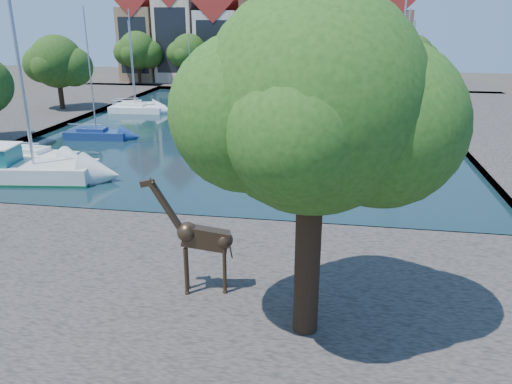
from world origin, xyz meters
TOP-DOWN VIEW (x-y plane):
  - ground at (0.00, 0.00)m, footprint 160.00×160.00m
  - water_basin at (0.00, 24.00)m, footprint 38.00×50.00m
  - near_quay at (0.00, -7.00)m, footprint 50.00×14.00m
  - far_quay at (0.00, 56.00)m, footprint 60.00×16.00m
  - left_quay at (-25.00, 24.00)m, footprint 14.00×52.00m
  - plane_tree at (7.62, -9.01)m, footprint 8.32×6.40m
  - townhouse_west_end at (-23.00, 55.99)m, footprint 5.44×9.18m
  - townhouse_west_mid at (-17.00, 55.99)m, footprint 5.94×9.18m
  - townhouse_west_inner at (-10.50, 55.99)m, footprint 6.43×9.18m
  - townhouse_center at (-4.00, 55.99)m, footprint 5.44×9.18m
  - townhouse_east_inner at (2.00, 55.99)m, footprint 5.94×9.18m
  - townhouse_east_mid at (8.50, 55.99)m, footprint 6.43×9.18m
  - townhouse_east_end at (15.00, 55.99)m, footprint 5.44×9.18m
  - far_tree_far_west at (-21.90, 50.49)m, footprint 7.28×5.60m
  - far_tree_west at (-13.91, 50.49)m, footprint 6.76×5.20m
  - far_tree_mid_west at (-5.89, 50.49)m, footprint 7.80×6.00m
  - far_tree_mid_east at (2.10, 50.49)m, footprint 7.02×5.40m
  - far_tree_east at (10.11, 50.49)m, footprint 7.54×5.80m
  - far_tree_far_east at (18.09, 50.49)m, footprint 6.76×5.20m
  - side_tree_left_far at (-21.90, 27.99)m, footprint 7.28×5.60m
  - giraffe_statue at (3.51, -7.24)m, footprint 3.06×0.98m
  - motorsailer at (-12.47, 4.90)m, footprint 10.30×4.19m
  - sailboat_left_a at (-13.47, 8.92)m, footprint 6.46×2.81m
  - sailboat_left_b at (-12.46, 16.77)m, footprint 5.47×2.27m
  - sailboat_left_c at (-13.92, 29.29)m, footprint 5.94×2.39m
  - sailboat_left_d at (-14.92, 31.29)m, footprint 5.25×3.49m
  - sailboat_left_e at (-12.00, 44.00)m, footprint 4.72×2.31m
  - sailboat_right_a at (12.00, 11.29)m, footprint 6.31×3.06m
  - sailboat_right_b at (13.08, 14.57)m, footprint 7.43×2.62m
  - sailboat_right_c at (13.90, 24.68)m, footprint 5.73×3.07m
  - sailboat_right_d at (15.00, 36.21)m, footprint 5.58×3.18m

SIDE VIEW (x-z plane):
  - ground at x=0.00m, z-range 0.00..0.00m
  - water_basin at x=0.00m, z-range 0.00..0.08m
  - near_quay at x=0.00m, z-range 0.00..0.50m
  - far_quay at x=0.00m, z-range 0.00..0.50m
  - left_quay at x=-25.00m, z-range 0.00..0.50m
  - sailboat_right_b at x=13.08m, z-range -4.34..5.49m
  - sailboat_left_e at x=-12.00m, z-range -3.45..4.61m
  - sailboat_right_d at x=15.00m, z-range -3.54..4.78m
  - sailboat_left_b at x=-12.46m, z-range -4.82..6.07m
  - sailboat_left_d at x=-14.92m, z-range -4.21..5.46m
  - sailboat_left_c at x=-13.92m, z-range -4.79..6.04m
  - sailboat_right_a at x=12.00m, z-range -5.18..6.50m
  - sailboat_right_c at x=13.90m, z-range -4.68..6.06m
  - sailboat_left_a at x=-13.47m, z-range -5.26..6.67m
  - motorsailer at x=-12.47m, z-range -4.83..6.79m
  - giraffe_statue at x=3.51m, z-range 0.46..4.86m
  - far_tree_west at x=-13.91m, z-range 1.40..8.76m
  - far_tree_far_east at x=18.09m, z-range 1.40..8.76m
  - far_tree_mid_east at x=2.10m, z-range 1.37..8.89m
  - far_tree_far_west at x=-21.90m, z-range 1.34..9.02m
  - far_tree_east at x=10.11m, z-range 1.32..9.16m
  - far_tree_mid_west at x=-5.89m, z-range 1.29..9.29m
  - side_tree_left_far at x=-21.90m, z-range 1.44..9.32m
  - townhouse_east_end at x=15.00m, z-range -0.11..14.32m
  - townhouse_west_inner at x=-10.50m, z-range -0.22..14.92m
  - townhouse_west_end at x=-23.00m, z-range -0.11..14.83m
  - plane_tree at x=7.62m, z-range 2.36..12.98m
  - townhouse_east_inner at x=2.00m, z-range -0.16..15.63m
  - townhouse_east_mid at x=8.50m, z-range -0.22..16.43m
  - townhouse_west_mid at x=-17.00m, z-range -0.16..16.63m
  - townhouse_center at x=-4.00m, z-range -0.10..16.83m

